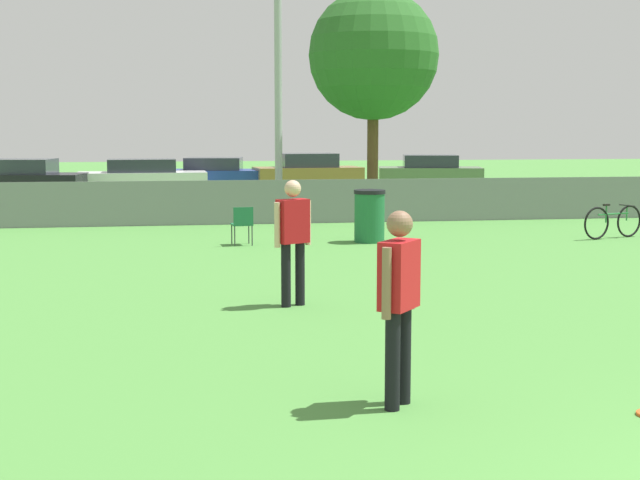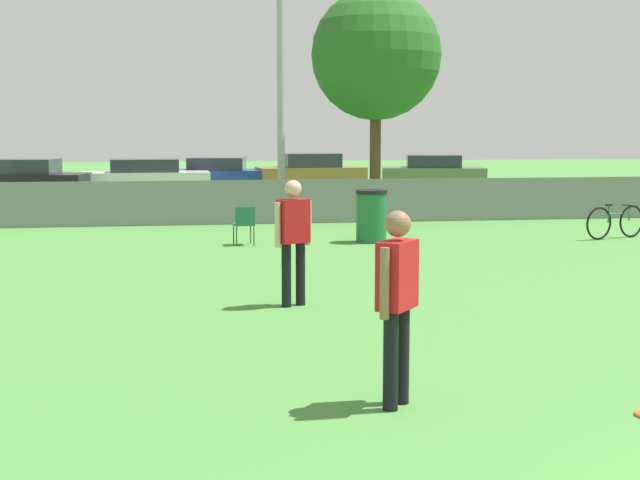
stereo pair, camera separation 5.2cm
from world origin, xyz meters
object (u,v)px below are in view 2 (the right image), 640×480
at_px(parked_car_dark, 25,180).
at_px(parked_car_blue, 217,175).
at_px(player_thrower_red, 293,233).
at_px(bicycle_sideline, 615,222).
at_px(player_defender_red, 397,294).
at_px(folding_chair_sideline, 244,222).
at_px(parked_car_white, 145,177).
at_px(light_pole, 281,50).
at_px(tree_near_pole, 376,55).
at_px(parked_car_tan, 311,173).
at_px(trash_bin, 371,216).
at_px(parked_car_olive, 433,172).

distance_m(parked_car_dark, parked_car_blue, 7.16).
height_order(player_thrower_red, bicycle_sideline, player_thrower_red).
bearing_deg(player_defender_red, folding_chair_sideline, 41.63).
xyz_separation_m(parked_car_dark, parked_car_white, (3.89, 1.30, -0.02)).
distance_m(folding_chair_sideline, parked_car_blue, 15.72).
bearing_deg(bicycle_sideline, player_thrower_red, -160.20).
height_order(light_pole, bicycle_sideline, light_pole).
bearing_deg(parked_car_white, tree_near_pole, -47.14).
bearing_deg(parked_car_tan, parked_car_blue, 167.45).
distance_m(tree_near_pole, parked_car_tan, 9.05).
height_order(folding_chair_sideline, trash_bin, trash_bin).
distance_m(trash_bin, parked_car_tan, 15.19).
bearing_deg(folding_chair_sideline, player_thrower_red, 85.73).
bearing_deg(parked_car_blue, tree_near_pole, -55.27).
relative_size(light_pole, parked_car_dark, 1.75).
bearing_deg(parked_car_olive, parked_car_tan, -162.23).
bearing_deg(trash_bin, parked_car_dark, 126.12).
bearing_deg(parked_car_tan, player_thrower_red, -104.16).
distance_m(parked_car_dark, parked_car_olive, 15.25).
relative_size(folding_chair_sideline, parked_car_white, 0.18).
height_order(bicycle_sideline, parked_car_olive, parked_car_olive).
height_order(trash_bin, parked_car_blue, parked_car_blue).
relative_size(bicycle_sideline, parked_car_tan, 0.39).
relative_size(light_pole, player_defender_red, 4.37).
xyz_separation_m(light_pole, trash_bin, (1.28, -5.82, -3.90)).
distance_m(trash_bin, parked_car_olive, 16.73).
distance_m(parked_car_dark, parked_car_white, 4.10).
bearing_deg(parked_car_tan, player_defender_red, -101.94).
xyz_separation_m(player_thrower_red, parked_car_white, (-2.82, 20.29, -0.34)).
distance_m(tree_near_pole, parked_car_dark, 12.65).
distance_m(player_defender_red, folding_chair_sideline, 10.84).
height_order(parked_car_blue, parked_car_tan, parked_car_tan).
distance_m(tree_near_pole, folding_chair_sideline, 9.15).
bearing_deg(parked_car_blue, parked_car_dark, -146.03).
relative_size(folding_chair_sideline, parked_car_blue, 0.19).
xyz_separation_m(tree_near_pole, parked_car_white, (-6.82, 6.88, -3.78)).
height_order(player_thrower_red, parked_car_blue, player_thrower_red).
xyz_separation_m(player_defender_red, parked_car_white, (-3.17, 24.77, -0.34)).
bearing_deg(parked_car_white, bicycle_sideline, -54.80).
distance_m(bicycle_sideline, trash_bin, 5.37).
distance_m(light_pole, player_thrower_red, 12.81).
relative_size(tree_near_pole, parked_car_tan, 1.52).
relative_size(player_thrower_red, folding_chair_sideline, 2.14).
bearing_deg(parked_car_dark, parked_car_white, 26.35).
bearing_deg(player_defender_red, bicycle_sideline, 3.75).
xyz_separation_m(player_thrower_red, bicycle_sideline, (7.79, 6.26, -0.63)).
xyz_separation_m(tree_near_pole, player_defender_red, (-3.64, -17.89, -3.44)).
xyz_separation_m(player_thrower_red, parked_car_dark, (-6.72, 18.99, -0.32)).
bearing_deg(trash_bin, parked_car_olive, 69.81).
xyz_separation_m(parked_car_dark, parked_car_tan, (9.99, 2.64, 0.02)).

